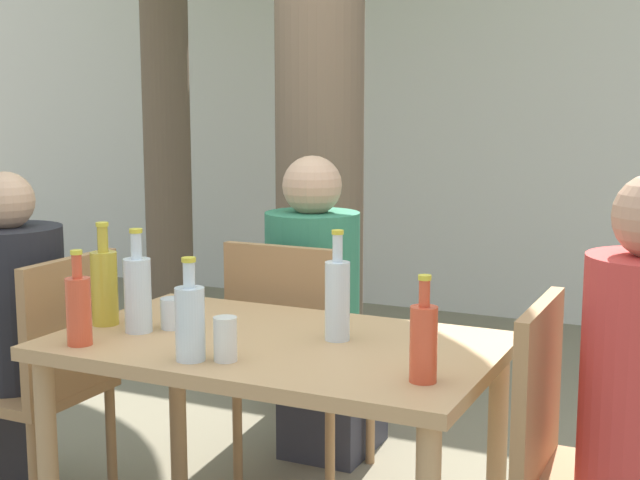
% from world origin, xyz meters
% --- Properties ---
extents(cafe_building_wall, '(10.00, 0.08, 2.80)m').
position_xyz_m(cafe_building_wall, '(0.00, 3.53, 1.40)').
color(cafe_building_wall, white).
rests_on(cafe_building_wall, ground_plane).
extents(dining_table_front, '(1.28, 0.78, 0.73)m').
position_xyz_m(dining_table_front, '(0.00, 0.00, 0.64)').
color(dining_table_front, tan).
rests_on(dining_table_front, ground_plane).
extents(patio_chair_0, '(0.44, 0.44, 0.92)m').
position_xyz_m(patio_chair_0, '(-0.87, 0.00, 0.52)').
color(patio_chair_0, '#A87A4C').
rests_on(patio_chair_0, ground_plane).
extents(patio_chair_1, '(0.44, 0.44, 0.92)m').
position_xyz_m(patio_chair_1, '(0.87, 0.00, 0.52)').
color(patio_chair_1, '#A87A4C').
rests_on(patio_chair_1, ground_plane).
extents(patio_chair_2, '(0.44, 0.44, 0.92)m').
position_xyz_m(patio_chair_2, '(-0.26, 0.62, 0.52)').
color(patio_chair_2, '#A87A4C').
rests_on(patio_chair_2, ground_plane).
extents(person_seated_2, '(0.36, 0.58, 1.22)m').
position_xyz_m(person_seated_2, '(-0.26, 0.86, 0.55)').
color(person_seated_2, '#383842').
rests_on(person_seated_2, ground_plane).
extents(oil_cruet_0, '(0.08, 0.08, 0.32)m').
position_xyz_m(oil_cruet_0, '(-0.56, -0.07, 0.86)').
color(oil_cruet_0, gold).
rests_on(oil_cruet_0, dining_table_front).
extents(soda_bottle_1, '(0.07, 0.07, 0.27)m').
position_xyz_m(soda_bottle_1, '(0.51, -0.19, 0.84)').
color(soda_bottle_1, '#DB4C2D').
rests_on(soda_bottle_1, dining_table_front).
extents(soda_bottle_2, '(0.07, 0.07, 0.27)m').
position_xyz_m(soda_bottle_2, '(-0.48, -0.29, 0.84)').
color(soda_bottle_2, '#DB4C2D').
rests_on(soda_bottle_2, dining_table_front).
extents(water_bottle_3, '(0.07, 0.07, 0.32)m').
position_xyz_m(water_bottle_3, '(0.16, 0.07, 0.86)').
color(water_bottle_3, silver).
rests_on(water_bottle_3, dining_table_front).
extents(water_bottle_4, '(0.08, 0.08, 0.31)m').
position_xyz_m(water_bottle_4, '(-0.41, -0.10, 0.85)').
color(water_bottle_4, silver).
rests_on(water_bottle_4, dining_table_front).
extents(water_bottle_5, '(0.08, 0.08, 0.28)m').
position_xyz_m(water_bottle_5, '(-0.11, -0.28, 0.84)').
color(water_bottle_5, silver).
rests_on(water_bottle_5, dining_table_front).
extents(drinking_glass_0, '(0.07, 0.07, 0.09)m').
position_xyz_m(drinking_glass_0, '(-0.34, -0.02, 0.78)').
color(drinking_glass_0, white).
rests_on(drinking_glass_0, dining_table_front).
extents(drinking_glass_1, '(0.06, 0.06, 0.12)m').
position_xyz_m(drinking_glass_1, '(-0.02, -0.25, 0.79)').
color(drinking_glass_1, silver).
rests_on(drinking_glass_1, dining_table_front).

